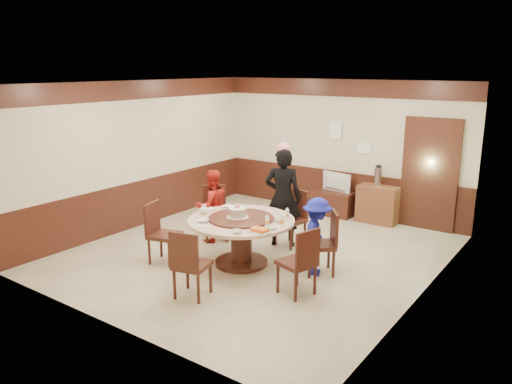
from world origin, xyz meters
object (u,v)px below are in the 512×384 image
Objects in this scene: person_standing at (283,197)px; television at (334,182)px; shrimp_platter at (259,231)px; banquet_table at (241,232)px; tv_stand at (334,203)px; thermos at (378,177)px; person_red at (212,206)px; birthday_cake at (238,212)px; person_blue at (317,236)px; side_cabinet at (378,204)px.

television is at bearing -111.89° from person_standing.
person_standing is 5.75× the size of shrimp_platter.
television reaches higher than banquet_table.
banquet_table is at bearing 102.77° from television.
tv_stand is 1.16m from thermos.
thermos is (1.96, 2.75, 0.29)m from person_red.
tv_stand is 1.22× the size of television.
birthday_cake reaches higher than television.
banquet_table is at bearing -89.13° from tv_stand.
shrimp_platter is at bearing 120.19° from person_blue.
person_standing is 5.09× the size of birthday_cake.
shrimp_platter is at bearing -79.83° from tv_stand.
television is (-1.19, 2.94, 0.11)m from person_blue.
person_red is 1.22m from birthday_cake.
birthday_cake is 3.48m from thermos.
person_red is 4.34× the size of shrimp_platter.
person_red is 1.86× the size of television.
person_standing is at bearing 110.37° from shrimp_platter.
person_blue is 0.92m from shrimp_platter.
thermos reaches higher than side_cabinet.
shrimp_platter is at bearing -27.44° from birthday_cake.
television is at bearing 90.87° from banquet_table.
person_red is 3.84× the size of birthday_cake.
thermos is at bearing 180.00° from side_cabinet.
thermos is at bearing -18.22° from person_blue.
birthday_cake reaches higher than side_cabinet.
person_red is at bearing 150.75° from shrimp_platter.
tv_stand is at bearing -111.89° from person_standing.
thermos reaches higher than television.
person_standing is 1.36m from person_blue.
birthday_cake is 0.74m from shrimp_platter.
side_cabinet is (-0.23, 2.97, -0.22)m from person_blue.
television is at bearing 100.17° from shrimp_platter.
side_cabinet is at bearing -18.80° from person_blue.
shrimp_platter is at bearing 112.07° from television.
birthday_cake reaches higher than banquet_table.
banquet_table is 3.46m from thermos.
shrimp_platter is (-0.54, -0.73, 0.19)m from person_blue.
person_standing is 1.59m from shrimp_platter.
television reaches higher than shrimp_platter.
person_standing is 1.46× the size of person_blue.
banquet_table is 4.92× the size of birthday_cake.
person_red reaches higher than tv_stand.
person_red is 1.10× the size of person_blue.
person_standing is (0.05, 1.12, 0.33)m from banquet_table.
person_red reaches higher than television.
birthday_cake is at bearing 101.99° from television.
banquet_table is at bearing -104.83° from thermos.
person_blue is (1.09, -0.77, -0.27)m from person_standing.
person_blue is 1.48× the size of side_cabinet.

